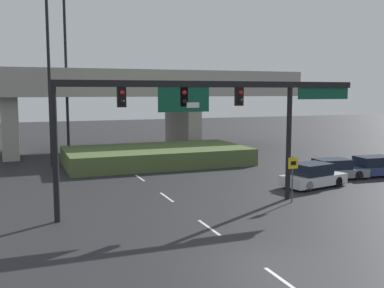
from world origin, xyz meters
The scene contains 11 objects.
ground_plane centered at (0.00, 0.00, 0.00)m, with size 160.00×160.00×0.00m, color #262628.
lane_markings centered at (0.00, 13.99, 0.00)m, with size 0.14×32.94×0.01m.
signal_gantry centered at (1.30, 8.13, 5.30)m, with size 16.45×0.44×6.51m.
speed_limit_sign centered at (5.97, 7.35, 1.64)m, with size 0.60×0.11×2.51m.
highway_light_pole_near centered at (-5.34, 24.28, 8.08)m, with size 0.70×0.36×15.40m.
highway_light_pole_far centered at (-3.69, 27.87, 9.40)m, with size 0.70×0.36×18.03m.
overpass_bridge centered at (0.00, 31.75, 5.75)m, with size 39.77×9.52×7.99m.
grass_embankment centered at (2.84, 22.57, 0.68)m, with size 14.74×7.89×1.36m.
parked_sedan_near_right centered at (9.48, 10.33, 0.69)m, with size 4.53×2.68×1.50m.
parked_sedan_mid_right centered at (12.36, 11.98, 0.64)m, with size 4.59×2.27×1.38m.
parked_sedan_far_right centered at (15.87, 11.84, 0.65)m, with size 4.90×2.15×1.40m.
Camera 1 is at (-7.61, -12.91, 6.00)m, focal length 42.00 mm.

